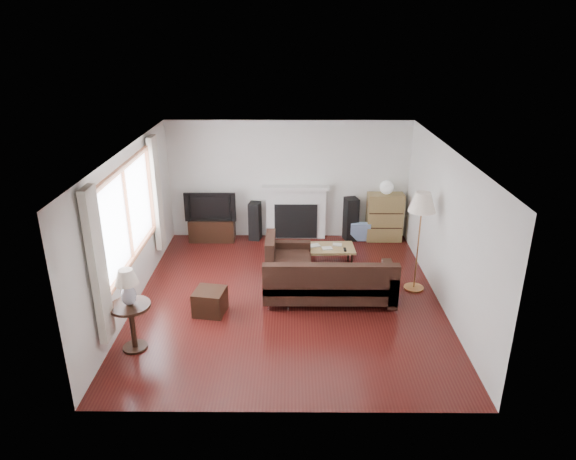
{
  "coord_description": "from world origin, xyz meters",
  "views": [
    {
      "loc": [
        0.05,
        -7.57,
        4.24
      ],
      "look_at": [
        0.0,
        0.3,
        1.1
      ],
      "focal_mm": 32.0,
      "sensor_mm": 36.0,
      "label": 1
    }
  ],
  "objects_px": {
    "bookshelf": "(384,217)",
    "floor_lamp": "(418,242)",
    "sectional_sofa": "(329,280)",
    "tv_stand": "(212,229)",
    "coffee_table": "(326,257)",
    "side_table": "(133,327)"
  },
  "relations": [
    {
      "from": "bookshelf",
      "to": "floor_lamp",
      "type": "distance_m",
      "value": 2.24
    },
    {
      "from": "bookshelf",
      "to": "floor_lamp",
      "type": "bearing_deg",
      "value": -85.59
    },
    {
      "from": "floor_lamp",
      "to": "side_table",
      "type": "height_order",
      "value": "floor_lamp"
    },
    {
      "from": "tv_stand",
      "to": "sectional_sofa",
      "type": "relative_size",
      "value": 0.41
    },
    {
      "from": "sectional_sofa",
      "to": "coffee_table",
      "type": "distance_m",
      "value": 1.3
    },
    {
      "from": "side_table",
      "to": "floor_lamp",
      "type": "bearing_deg",
      "value": 22.46
    },
    {
      "from": "side_table",
      "to": "sectional_sofa",
      "type": "bearing_deg",
      "value": 26.11
    },
    {
      "from": "coffee_table",
      "to": "floor_lamp",
      "type": "xyz_separation_m",
      "value": [
        1.46,
        -0.88,
        0.67
      ]
    },
    {
      "from": "sectional_sofa",
      "to": "floor_lamp",
      "type": "bearing_deg",
      "value": 15.09
    },
    {
      "from": "floor_lamp",
      "to": "side_table",
      "type": "xyz_separation_m",
      "value": [
        -4.33,
        -1.79,
        -0.52
      ]
    },
    {
      "from": "floor_lamp",
      "to": "side_table",
      "type": "bearing_deg",
      "value": -157.54
    },
    {
      "from": "bookshelf",
      "to": "side_table",
      "type": "height_order",
      "value": "bookshelf"
    },
    {
      "from": "sectional_sofa",
      "to": "tv_stand",
      "type": "bearing_deg",
      "value": 131.61
    },
    {
      "from": "coffee_table",
      "to": "sectional_sofa",
      "type": "bearing_deg",
      "value": -94.29
    },
    {
      "from": "coffee_table",
      "to": "floor_lamp",
      "type": "bearing_deg",
      "value": -33.45
    },
    {
      "from": "floor_lamp",
      "to": "side_table",
      "type": "relative_size",
      "value": 2.49
    },
    {
      "from": "bookshelf",
      "to": "sectional_sofa",
      "type": "xyz_separation_m",
      "value": [
        -1.34,
        -2.61,
        -0.13
      ]
    },
    {
      "from": "tv_stand",
      "to": "bookshelf",
      "type": "distance_m",
      "value": 3.64
    },
    {
      "from": "tv_stand",
      "to": "coffee_table",
      "type": "relative_size",
      "value": 0.92
    },
    {
      "from": "bookshelf",
      "to": "coffee_table",
      "type": "distance_m",
      "value": 1.87
    },
    {
      "from": "bookshelf",
      "to": "side_table",
      "type": "xyz_separation_m",
      "value": [
        -4.16,
        -3.99,
        -0.16
      ]
    },
    {
      "from": "floor_lamp",
      "to": "sectional_sofa",
      "type": "bearing_deg",
      "value": -164.91
    }
  ]
}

